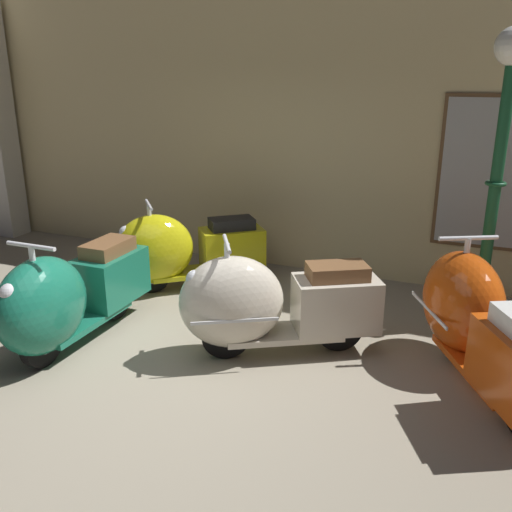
{
  "coord_description": "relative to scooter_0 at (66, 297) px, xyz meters",
  "views": [
    {
      "loc": [
        2.3,
        -3.35,
        2.42
      ],
      "look_at": [
        0.35,
        1.24,
        0.76
      ],
      "focal_mm": 38.97,
      "sensor_mm": 36.0,
      "label": 1
    }
  ],
  "objects": [
    {
      "name": "ground_plane",
      "position": [
        1.06,
        -0.21,
        -0.5
      ],
      "size": [
        60.0,
        60.0,
        0.0
      ],
      "primitive_type": "plane",
      "color": "gray"
    },
    {
      "name": "scooter_3",
      "position": [
        3.42,
        0.88,
        0.02
      ],
      "size": [
        1.33,
        1.88,
        1.13
      ],
      "rotation": [
        0.0,
        0.0,
        2.06
      ],
      "color": "black",
      "rests_on": "ground"
    },
    {
      "name": "scooter_0",
      "position": [
        0.0,
        0.0,
        0.0
      ],
      "size": [
        0.59,
        1.8,
        1.09
      ],
      "rotation": [
        0.0,
        0.0,
        -1.55
      ],
      "color": "black",
      "rests_on": "ground"
    },
    {
      "name": "lamppost",
      "position": [
        3.42,
        1.95,
        1.22
      ],
      "size": [
        0.34,
        0.34,
        2.79
      ],
      "color": "#144728",
      "rests_on": "ground"
    },
    {
      "name": "scooter_2",
      "position": [
        1.68,
        0.58,
        -0.01
      ],
      "size": [
        1.76,
        1.33,
        1.07
      ],
      "rotation": [
        0.0,
        0.0,
        -2.6
      ],
      "color": "black",
      "rests_on": "ground"
    },
    {
      "name": "showroom_back_wall",
      "position": [
        0.92,
        2.98,
        1.28
      ],
      "size": [
        18.0,
        0.63,
        3.56
      ],
      "color": "#CCB784",
      "rests_on": "ground"
    },
    {
      "name": "scooter_1",
      "position": [
        0.19,
        1.66,
        -0.02
      ],
      "size": [
        1.61,
        1.48,
        1.04
      ],
      "rotation": [
        0.0,
        0.0,
        -2.44
      ],
      "color": "black",
      "rests_on": "ground"
    }
  ]
}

